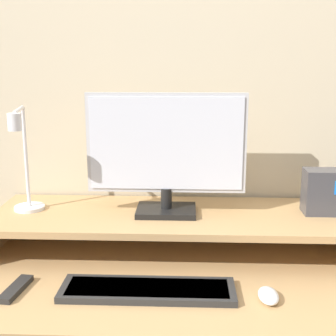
% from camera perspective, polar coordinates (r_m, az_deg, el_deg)
% --- Properties ---
extents(wall_back, '(6.00, 0.05, 2.50)m').
position_cam_1_polar(wall_back, '(1.69, 0.77, 9.30)').
color(wall_back, beige).
rests_on(wall_back, ground_plane).
extents(desk, '(1.18, 0.71, 0.75)m').
position_cam_1_polar(desk, '(1.55, 0.23, -19.64)').
color(desk, tan).
rests_on(desk, ground_plane).
extents(monitor_shelf, '(1.18, 0.38, 0.12)m').
position_cam_1_polar(monitor_shelf, '(1.55, 0.48, -6.17)').
color(monitor_shelf, tan).
rests_on(monitor_shelf, desk).
extents(monitor, '(0.51, 0.14, 0.39)m').
position_cam_1_polar(monitor, '(1.49, -0.22, 2.14)').
color(monitor, black).
rests_on(monitor, monitor_shelf).
extents(desk_lamp, '(0.10, 0.24, 0.35)m').
position_cam_1_polar(desk_lamp, '(1.55, -17.15, 0.06)').
color(desk_lamp, silver).
rests_on(desk_lamp, monitor_shelf).
extents(router_dock, '(0.12, 0.09, 0.15)m').
position_cam_1_polar(router_dock, '(1.60, 18.25, -2.76)').
color(router_dock, '#3D3D42').
rests_on(router_dock, monitor_shelf).
extents(keyboard, '(0.47, 0.14, 0.02)m').
position_cam_1_polar(keyboard, '(1.30, -2.50, -14.60)').
color(keyboard, '#282828').
rests_on(keyboard, desk).
extents(mouse, '(0.05, 0.09, 0.03)m').
position_cam_1_polar(mouse, '(1.30, 12.14, -14.96)').
color(mouse, white).
rests_on(mouse, desk).
extents(remote_control, '(0.05, 0.15, 0.02)m').
position_cam_1_polar(remote_control, '(1.38, -18.05, -13.83)').
color(remote_control, black).
rests_on(remote_control, desk).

